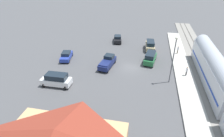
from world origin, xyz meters
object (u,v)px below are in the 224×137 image
Objects in this scene: sedan_blue at (66,56)px; pickup_navy at (108,62)px; pedestrian_on_platform at (187,70)px; suv_green at (150,58)px; suv_tan at (150,45)px; sedan_black at (118,39)px; light_pole_near_platform at (174,55)px; pedestrian_waiting_far at (178,49)px; suv_white at (56,80)px.

pickup_navy is at bearing 171.73° from sedan_blue.
pedestrian_on_platform is 7.78m from suv_green.
suv_tan is 1.06× the size of sedan_black.
light_pole_near_platform is at bearing 167.53° from sedan_blue.
light_pole_near_platform is (-12.03, 17.04, 4.19)m from sedan_black.
sedan_blue is 21.76m from light_pole_near_platform.
pedestrian_waiting_far is at bearing -86.82° from pedestrian_on_platform.
pickup_navy reaches higher than pedestrian_waiting_far.
suv_white reaches higher than pedestrian_waiting_far.
pedestrian_on_platform is at bearing 176.58° from pickup_navy.
sedan_blue is at bearing -5.31° from pedestrian_on_platform.
sedan_black is at bearing -125.34° from sedan_blue.
pedestrian_on_platform is 0.36× the size of sedan_black.
pickup_navy is (14.63, -0.87, -0.25)m from pedestrian_on_platform.
suv_green is at bearing -33.89° from pedestrian_on_platform.
light_pole_near_platform reaches higher than pickup_navy.
suv_tan is at bearing -75.09° from light_pole_near_platform.
pedestrian_waiting_far reaches higher than sedan_black.
light_pole_near_platform is (2.52, 12.00, 3.79)m from pedestrian_waiting_far.
pickup_navy is 0.69× the size of light_pole_near_platform.
sedan_black is 21.28m from light_pole_near_platform.
suv_white is 0.61× the size of light_pole_near_platform.
light_pole_near_platform is at bearing 116.87° from suv_green.
pedestrian_on_platform is at bearing -161.22° from suv_white.
suv_green and suv_tan have the same top height.
suv_green is 13.44m from sedan_black.
suv_tan is at bearing 157.41° from sedan_black.
pedestrian_on_platform is at bearing 135.82° from sedan_black.
pedestrian_on_platform is 22.62m from suv_white.
pickup_navy is 1.14× the size of suv_white.
pedestrian_waiting_far is at bearing 160.86° from sedan_black.
pedestrian_waiting_far is at bearing -101.85° from light_pole_near_platform.
suv_tan is at bearing -152.62° from sedan_blue.
light_pole_near_platform is at bearing 164.26° from pickup_navy.
suv_white is at bearing 51.32° from suv_tan.
light_pole_near_platform is (-18.36, -4.89, 3.92)m from suv_white.
suv_green is 0.63× the size of light_pole_near_platform.
pedestrian_waiting_far is 7.93m from suv_green.
suv_green reaches higher than sedan_blue.
light_pole_near_platform is at bearing 104.91° from suv_tan.
pickup_navy is 13.79m from sedan_black.
sedan_black is at bearing -106.10° from suv_white.
light_pole_near_platform reaches higher than pedestrian_on_platform.
pickup_navy is at bearing -15.74° from light_pole_near_platform.
suv_green is at bearing 41.64° from pedestrian_waiting_far.
sedan_black is (8.42, -3.51, -0.27)m from suv_tan.
pickup_navy reaches higher than sedan_black.
pickup_navy is 13.01m from suv_tan.
pickup_navy is 9.36m from sedan_blue.
suv_white is 18.94m from suv_green.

